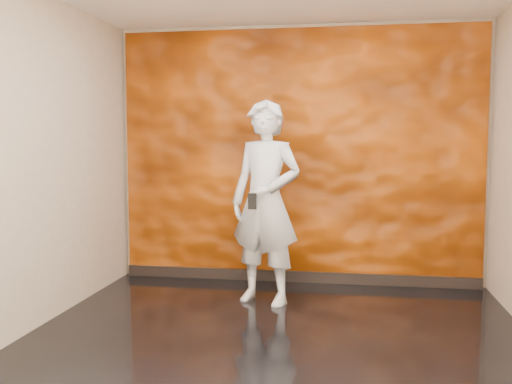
# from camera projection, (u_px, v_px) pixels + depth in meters

# --- Properties ---
(room) EXTENTS (4.02, 4.02, 2.81)m
(room) POSITION_uv_depth(u_px,v_px,m) (275.00, 162.00, 4.28)
(room) COLOR black
(room) RESTS_ON ground
(feature_wall) EXTENTS (3.90, 0.06, 2.75)m
(feature_wall) POSITION_uv_depth(u_px,v_px,m) (298.00, 157.00, 6.21)
(feature_wall) COLOR #C14E05
(feature_wall) RESTS_ON ground
(baseboard) EXTENTS (3.90, 0.04, 0.12)m
(baseboard) POSITION_uv_depth(u_px,v_px,m) (297.00, 277.00, 6.29)
(baseboard) COLOR black
(baseboard) RESTS_ON ground
(man) EXTENTS (0.82, 0.67, 1.94)m
(man) POSITION_uv_depth(u_px,v_px,m) (266.00, 202.00, 5.42)
(man) COLOR #9399A1
(man) RESTS_ON ground
(phone) EXTENTS (0.08, 0.03, 0.15)m
(phone) POSITION_uv_depth(u_px,v_px,m) (252.00, 201.00, 5.17)
(phone) COLOR black
(phone) RESTS_ON man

